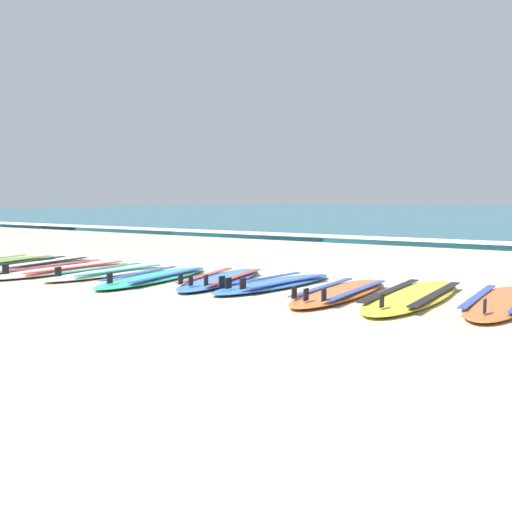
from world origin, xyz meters
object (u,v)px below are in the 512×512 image
(surfboard_3, at_px, (110,272))
(surfboard_6, at_px, (275,283))
(surfboard_4, at_px, (155,277))
(surfboard_1, at_px, (37,265))
(surfboard_7, at_px, (340,292))
(surfboard_8, at_px, (413,296))
(surfboard_2, at_px, (65,269))
(surfboard_5, at_px, (221,279))
(surfboard_9, at_px, (501,302))

(surfboard_3, distance_m, surfboard_6, 2.29)
(surfboard_6, bearing_deg, surfboard_4, -165.91)
(surfboard_1, relative_size, surfboard_7, 1.09)
(surfboard_1, relative_size, surfboard_8, 0.94)
(surfboard_2, distance_m, surfboard_5, 2.33)
(surfboard_6, xyz_separation_m, surfboard_8, (1.55, 0.05, -0.00))
(surfboard_4, bearing_deg, surfboard_7, 5.38)
(surfboard_3, height_order, surfboard_8, same)
(surfboard_5, bearing_deg, surfboard_7, -3.62)
(surfboard_7, relative_size, surfboard_8, 0.87)
(surfboard_9, bearing_deg, surfboard_3, -173.57)
(surfboard_1, xyz_separation_m, surfboard_2, (0.77, -0.12, -0.00))
(surfboard_5, bearing_deg, surfboard_6, 3.75)
(surfboard_7, bearing_deg, surfboard_2, -175.60)
(surfboard_2, distance_m, surfboard_4, 1.55)
(surfboard_2, relative_size, surfboard_4, 1.07)
(surfboard_1, distance_m, surfboard_7, 4.65)
(surfboard_2, height_order, surfboard_8, same)
(surfboard_6, distance_m, surfboard_8, 1.55)
(surfboard_7, bearing_deg, surfboard_3, -176.44)
(surfboard_6, relative_size, surfboard_9, 0.93)
(surfboard_1, height_order, surfboard_2, same)
(surfboard_5, distance_m, surfboard_8, 2.26)
(surfboard_6, relative_size, surfboard_7, 0.95)
(surfboard_6, distance_m, surfboard_7, 0.89)
(surfboard_5, height_order, surfboard_8, same)
(surfboard_7, bearing_deg, surfboard_8, 16.43)
(surfboard_3, relative_size, surfboard_7, 0.96)
(surfboard_1, height_order, surfboard_4, same)
(surfboard_2, bearing_deg, surfboard_9, 6.64)
(surfboard_7, bearing_deg, surfboard_6, 170.47)
(surfboard_7, height_order, surfboard_9, same)
(surfboard_5, relative_size, surfboard_7, 1.02)
(surfboard_4, bearing_deg, surfboard_6, 14.09)
(surfboard_1, distance_m, surfboard_3, 1.51)
(surfboard_2, bearing_deg, surfboard_5, 9.86)
(surfboard_3, relative_size, surfboard_5, 0.95)
(surfboard_6, xyz_separation_m, surfboard_9, (2.32, 0.17, -0.00))
(surfboard_4, xyz_separation_m, surfboard_8, (3.01, 0.42, -0.00))
(surfboard_4, bearing_deg, surfboard_2, -177.09)
(surfboard_5, distance_m, surfboard_7, 1.59)
(surfboard_6, relative_size, surfboard_8, 0.82)
(surfboard_1, relative_size, surfboard_9, 1.07)
(surfboard_5, bearing_deg, surfboard_3, -169.24)
(surfboard_2, height_order, surfboard_9, same)
(surfboard_4, relative_size, surfboard_6, 1.10)
(surfboard_2, relative_size, surfboard_8, 0.97)
(surfboard_1, bearing_deg, surfboard_8, 4.02)
(surfboard_4, relative_size, surfboard_8, 0.91)
(surfboard_5, bearing_deg, surfboard_9, 4.17)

